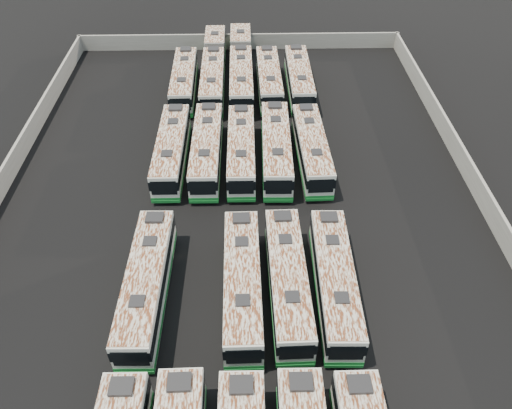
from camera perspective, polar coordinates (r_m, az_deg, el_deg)
name	(u,v)px	position (r m, az deg, el deg)	size (l,w,h in m)	color
ground	(239,225)	(44.25, -1.97, -2.41)	(140.00, 140.00, 0.00)	black
perimeter_wall	(239,216)	(43.49, -2.00, -1.37)	(45.20, 73.20, 2.20)	gray
bus_midfront_far_left	(147,284)	(38.22, -12.36, -8.82)	(2.97, 12.98, 3.65)	silver
bus_midfront_center	(242,283)	(37.44, -1.56, -8.96)	(2.81, 12.74, 3.59)	silver
bus_midfront_right	(288,280)	(37.69, 3.64, -8.61)	(2.93, 12.71, 3.57)	silver
bus_midfront_far_right	(335,281)	(38.04, 8.98, -8.61)	(2.94, 12.65, 3.55)	silver
bus_midback_far_left	(172,150)	(50.63, -9.61, 6.19)	(2.75, 12.78, 3.60)	silver
bus_midback_left	(207,149)	(50.20, -5.65, 6.31)	(2.81, 12.98, 3.65)	silver
bus_midback_center	(241,150)	(49.99, -1.69, 6.26)	(2.70, 12.56, 3.54)	silver
bus_midback_right	(276,148)	(50.12, 2.32, 6.46)	(3.02, 13.13, 3.69)	silver
bus_midback_far_right	(312,149)	(50.43, 6.38, 6.37)	(2.99, 12.67, 3.56)	silver
bus_back_far_left	(184,80)	(62.93, -8.22, 13.86)	(2.89, 12.60, 3.54)	silver
bus_back_left	(214,68)	(65.46, -4.87, 15.30)	(2.81, 19.74, 3.58)	silver
bus_back_center	(241,67)	(65.44, -1.72, 15.47)	(2.87, 20.25, 3.67)	silver
bus_back_right	(269,79)	(62.61, 1.50, 14.12)	(2.85, 12.59, 3.54)	silver
bus_back_far_right	(299,79)	(62.89, 4.94, 14.14)	(2.70, 12.73, 3.59)	silver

